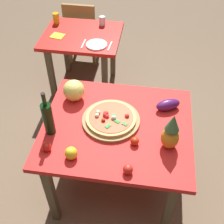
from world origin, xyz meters
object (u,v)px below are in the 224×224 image
at_px(pizza, 111,118).
at_px(drinking_glass_water, 102,21).
at_px(pineapple_left, 171,133).
at_px(dinner_plate, 97,45).
at_px(drinking_glass_juice, 56,18).
at_px(background_table, 82,45).
at_px(tomato_near_board, 47,147).
at_px(eggplant, 168,105).
at_px(napkin_folded, 58,36).
at_px(display_table, 117,133).
at_px(melon, 74,90).
at_px(bell_pepper, 71,153).
at_px(dining_chair, 82,29).
at_px(tomato_at_corner, 128,169).
at_px(tomato_by_bottle, 135,141).
at_px(knife_utensil, 110,46).
at_px(pizza_board, 111,120).
at_px(fork_utensil, 83,44).
at_px(wine_bottle, 48,118).

height_order(pizza, drinking_glass_water, drinking_glass_water).
height_order(pineapple_left, dinner_plate, pineapple_left).
bearing_deg(drinking_glass_water, drinking_glass_juice, -175.94).
relative_size(background_table, tomato_near_board, 12.89).
distance_m(eggplant, napkin_folded, 1.54).
bearing_deg(display_table, eggplant, 32.24).
bearing_deg(dinner_plate, pizza, -73.59).
xyz_separation_m(melon, bell_pepper, (0.12, -0.59, -0.04)).
relative_size(dining_chair, eggplant, 4.25).
bearing_deg(eggplant, tomato_at_corner, -110.99).
bearing_deg(tomato_by_bottle, display_table, 132.07).
xyz_separation_m(pineapple_left, knife_utensil, (-0.61, 1.24, -0.13)).
xyz_separation_m(pizza_board, pineapple_left, (0.44, -0.18, 0.12)).
bearing_deg(eggplant, pineapple_left, -88.25).
bearing_deg(background_table, dining_chair, 104.19).
height_order(tomato_at_corner, drinking_glass_water, drinking_glass_water).
relative_size(pizza, drinking_glass_water, 3.89).
height_order(dinner_plate, napkin_folded, dinner_plate).
height_order(pineapple_left, napkin_folded, pineapple_left).
bearing_deg(napkin_folded, knife_utensil, -11.61).
relative_size(tomato_by_bottle, drinking_glass_juice, 0.53).
bearing_deg(drinking_glass_juice, pizza, -59.68).
xyz_separation_m(tomato_at_corner, knife_utensil, (-0.35, 1.50, -0.03)).
bearing_deg(drinking_glass_juice, bell_pepper, -70.69).
relative_size(bell_pepper, drinking_glass_juice, 0.81).
bearing_deg(background_table, melon, -80.16).
height_order(pizza_board, melon, melon).
height_order(tomato_by_bottle, dinner_plate, tomato_by_bottle).
height_order(dining_chair, tomato_near_board, dining_chair).
distance_m(background_table, drinking_glass_juice, 0.44).
bearing_deg(bell_pepper, tomato_near_board, 168.90).
bearing_deg(tomato_near_board, drinking_glass_water, 87.94).
bearing_deg(fork_utensil, pizza, -65.05).
relative_size(pizza, napkin_folded, 2.74).
bearing_deg(wine_bottle, napkin_folded, 104.25).
height_order(melon, drinking_glass_juice, melon).
relative_size(pineapple_left, knife_utensil, 1.68).
distance_m(background_table, pizza, 1.37).
height_order(pizza_board, fork_utensil, pizza_board).
bearing_deg(pineapple_left, pizza, 157.88).
bearing_deg(dining_chair, knife_utensil, 122.65).
bearing_deg(bell_pepper, tomato_by_bottle, 23.55).
bearing_deg(pizza_board, knife_utensil, 99.33).
bearing_deg(tomato_by_bottle, pizza, 135.69).
xyz_separation_m(wine_bottle, drinking_glass_juice, (-0.44, 1.64, -0.09)).
bearing_deg(bell_pepper, pineapple_left, 16.95).
xyz_separation_m(pineapple_left, drinking_glass_juice, (-1.30, 1.65, -0.08)).
bearing_deg(background_table, fork_utensil, -71.91).
distance_m(pineapple_left, dinner_plate, 1.45).
bearing_deg(drinking_glass_water, knife_utensil, -70.55).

